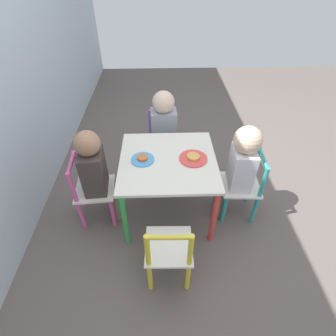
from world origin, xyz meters
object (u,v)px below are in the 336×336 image
(child_front, at_px, (239,165))
(storage_bin, at_px, (165,137))
(chair_pink, at_px, (92,191))
(kids_table, at_px, (168,167))
(plate_back, at_px, (143,159))
(chair_purple, at_px, (164,142))
(child_right, at_px, (164,127))
(plate_front, at_px, (193,158))
(chair_yellow, at_px, (169,251))
(child_back, at_px, (96,170))
(chair_teal, at_px, (243,186))

(child_front, relative_size, storage_bin, 2.04)
(chair_pink, bearing_deg, kids_table, -90.00)
(chair_pink, relative_size, plate_back, 3.40)
(chair_purple, relative_size, child_front, 0.70)
(child_right, xyz_separation_m, storage_bin, (0.43, -0.02, -0.39))
(chair_pink, relative_size, child_front, 0.70)
(plate_front, bearing_deg, kids_table, 90.00)
(kids_table, bearing_deg, chair_yellow, 178.57)
(plate_back, bearing_deg, child_right, -17.36)
(chair_pink, xyz_separation_m, child_front, (0.01, -0.99, 0.20))
(kids_table, relative_size, chair_pink, 1.22)
(kids_table, xyz_separation_m, chair_purple, (0.53, 0.02, -0.16))
(chair_yellow, height_order, child_right, child_right)
(chair_purple, distance_m, plate_front, 0.61)
(child_front, bearing_deg, kids_table, -90.00)
(chair_purple, height_order, plate_back, chair_purple)
(plate_front, bearing_deg, child_right, 21.32)
(kids_table, height_order, storage_bin, kids_table)
(chair_pink, distance_m, child_right, 0.74)
(chair_pink, bearing_deg, child_back, -90.00)
(chair_pink, distance_m, child_back, 0.19)
(chair_yellow, bearing_deg, chair_teal, -136.14)
(child_back, distance_m, storage_bin, 1.11)
(chair_pink, distance_m, storage_bin, 1.09)
(chair_teal, distance_m, storage_bin, 1.09)
(child_right, bearing_deg, chair_teal, -44.83)
(chair_pink, xyz_separation_m, plate_back, (0.04, -0.36, 0.24))
(chair_yellow, height_order, child_back, child_back)
(kids_table, relative_size, plate_front, 3.42)
(chair_teal, height_order, child_back, child_back)
(child_back, xyz_separation_m, plate_back, (0.03, -0.30, 0.06))
(child_back, relative_size, child_right, 0.99)
(child_back, relative_size, plate_front, 3.93)
(kids_table, xyz_separation_m, chair_yellow, (-0.53, 0.01, -0.16))
(plate_back, xyz_separation_m, storage_bin, (0.90, -0.16, -0.43))
(chair_purple, bearing_deg, child_right, -90.00)
(chair_pink, height_order, chair_yellow, same)
(child_back, height_order, child_right, child_right)
(chair_purple, height_order, storage_bin, chair_purple)
(kids_table, height_order, child_right, child_right)
(chair_yellow, bearing_deg, chair_pink, -42.14)
(chair_teal, bearing_deg, kids_table, -90.00)
(chair_yellow, bearing_deg, plate_back, -72.61)
(child_right, height_order, plate_back, child_right)
(chair_purple, distance_m, child_front, 0.77)
(kids_table, xyz_separation_m, child_back, (-0.03, 0.46, 0.02))
(child_front, relative_size, plate_back, 4.84)
(storage_bin, bearing_deg, plate_front, -169.63)
(chair_purple, xyz_separation_m, child_right, (-0.06, -0.00, 0.19))
(kids_table, bearing_deg, plate_back, 90.00)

